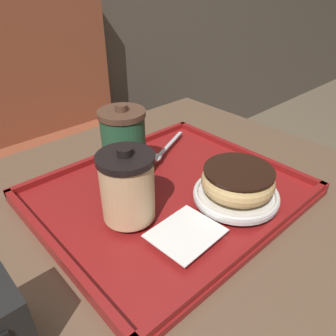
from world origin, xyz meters
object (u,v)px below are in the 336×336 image
object	(u,v)px
donut_chocolate_glazed	(238,180)
spoon	(161,153)
coffee_cup_front	(127,186)
coffee_cup_rear	(124,145)

from	to	relation	value
donut_chocolate_glazed	spoon	distance (m)	0.21
coffee_cup_front	spoon	world-z (taller)	coffee_cup_front
coffee_cup_front	donut_chocolate_glazed	size ratio (longest dim) A/B	0.98
coffee_cup_rear	donut_chocolate_glazed	distance (m)	0.21
coffee_cup_front	coffee_cup_rear	bearing A→B (deg)	56.19
donut_chocolate_glazed	coffee_cup_rear	bearing A→B (deg)	118.76
coffee_cup_rear	donut_chocolate_glazed	bearing A→B (deg)	-61.24
donut_chocolate_glazed	spoon	bearing A→B (deg)	88.45
coffee_cup_rear	spoon	size ratio (longest dim) A/B	0.96
coffee_cup_front	coffee_cup_rear	xyz separation A→B (m)	(0.06, 0.10, 0.01)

